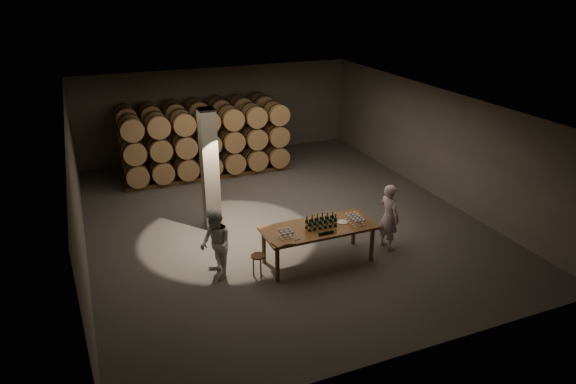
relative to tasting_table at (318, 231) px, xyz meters
name	(u,v)px	position (x,y,z in m)	size (l,w,h in m)	color
room	(210,170)	(-1.80, 2.70, 0.80)	(12.00, 12.00, 12.00)	#53504E
tasting_table	(318,231)	(0.00, 0.00, 0.00)	(2.60, 1.10, 0.90)	brown
barrel_stack_back	(198,131)	(-0.96, 7.70, 0.40)	(5.48, 0.95, 2.31)	#55341D
barrel_stack_front	(208,142)	(-0.96, 6.30, 0.40)	(5.48, 0.95, 2.31)	#55341D
bottle_cluster	(321,223)	(0.05, -0.04, 0.22)	(0.73, 0.23, 0.31)	black
lying_bottles	(326,233)	(0.00, -0.39, 0.14)	(0.44, 0.07, 0.07)	black
glass_cluster_left	(286,232)	(-0.86, -0.15, 0.22)	(0.30, 0.30, 0.16)	silver
glass_cluster_right	(355,217)	(0.90, -0.10, 0.22)	(0.30, 0.52, 0.16)	silver
plate	(343,222)	(0.61, -0.01, 0.11)	(0.25, 0.25, 0.01)	white
notebook_near	(289,242)	(-0.91, -0.45, 0.12)	(0.26, 0.21, 0.03)	#925935
notebook_corner	(279,244)	(-1.15, -0.42, 0.12)	(0.22, 0.28, 0.02)	#925935
pen	(298,240)	(-0.69, -0.40, 0.11)	(0.01, 0.01, 0.13)	black
stool	(258,259)	(-1.50, -0.09, -0.36)	(0.32, 0.32, 0.53)	#55341D
person_man	(389,217)	(1.86, -0.03, 0.03)	(0.60, 0.40, 1.66)	silver
person_woman	(216,244)	(-2.35, 0.25, 0.01)	(0.79, 0.61, 1.62)	silver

